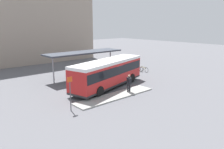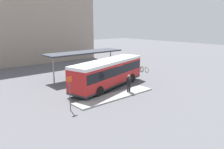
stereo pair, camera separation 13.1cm
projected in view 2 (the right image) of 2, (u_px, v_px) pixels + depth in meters
The scene contains 10 objects.
ground_plane at pixel (108, 87), 24.10m from camera, with size 120.00×120.00×0.00m, color #5B5B60.
curb_island at pixel (116, 96), 20.99m from camera, with size 8.76×1.80×0.12m.
city_bus at pixel (108, 72), 23.71m from camera, with size 10.64×5.07×3.01m.
pedestrian_waiting at pixel (129, 82), 21.77m from camera, with size 0.53×0.56×1.76m.
bicycle_yellow at pixel (144, 69), 31.69m from camera, with size 0.48×1.70×0.74m.
bicycle_red at pixel (139, 69), 31.97m from camera, with size 0.48×1.62×0.70m.
bicycle_orange at pixel (137, 68), 32.63m from camera, with size 0.48×1.56×0.68m.
station_shelter at pixel (85, 53), 27.78m from camera, with size 10.32×2.80×3.37m.
platform_sign at pixel (70, 92), 17.24m from camera, with size 0.44×0.08×2.80m.
station_building at pixel (11, 16), 40.02m from camera, with size 26.80×14.56×16.26m.
Camera 2 is at (-14.93, -17.70, 6.84)m, focal length 35.00 mm.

